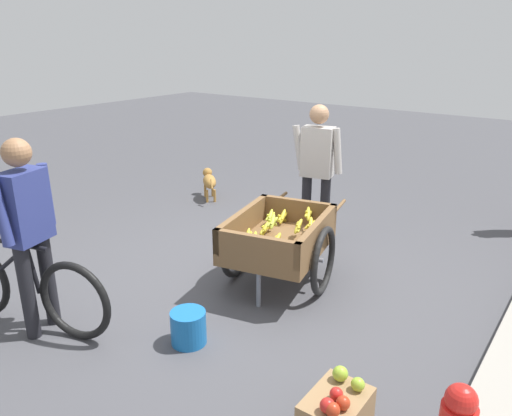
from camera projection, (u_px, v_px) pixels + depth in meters
ground_plane at (242, 279)px, 4.88m from camera, size 24.00×24.00×0.00m
fruit_cart at (279, 241)px, 4.66m from camera, size 1.77×1.11×0.73m
vendor_person at (317, 162)px, 5.48m from camera, size 0.27×0.58×1.57m
bicycle at (24, 287)px, 3.98m from camera, size 0.59×1.62×0.85m
cyclist_person at (28, 221)px, 3.74m from camera, size 0.51×0.28×1.57m
dog at (209, 181)px, 7.18m from camera, size 0.49×0.52×0.40m
plastic_bucket at (188, 327)px, 3.83m from camera, size 0.28×0.28×0.27m
apple_crate at (336, 410)px, 3.00m from camera, size 0.44×0.32×0.32m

